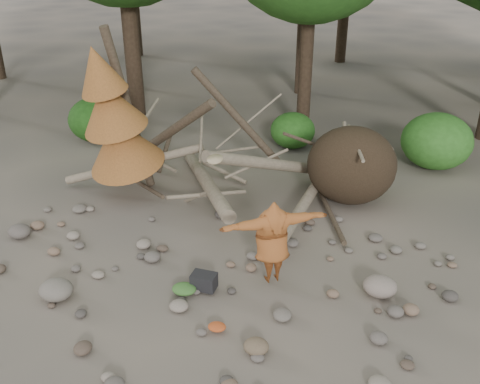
# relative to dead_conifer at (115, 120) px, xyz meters

# --- Properties ---
(ground) EXTENTS (120.00, 120.00, 0.00)m
(ground) POSITION_rel_dead_conifer_xyz_m (3.12, -3.37, -2.11)
(ground) COLOR #514C44
(ground) RESTS_ON ground
(deadfall_pile) EXTENTS (8.55, 5.24, 3.30)m
(deadfall_pile) POSITION_rel_dead_conifer_xyz_m (5.13, 0.87, -1.16)
(deadfall_pile) COLOR #332619
(deadfall_pile) RESTS_ON ground
(dead_conifer) EXTENTS (2.06, 2.16, 4.35)m
(dead_conifer) POSITION_rel_dead_conifer_xyz_m (0.00, 0.00, 0.00)
(dead_conifer) COLOR #4C3F30
(dead_conifer) RESTS_ON ground
(bush_left) EXTENTS (1.80, 1.80, 1.44)m
(bush_left) POSITION_rel_dead_conifer_xyz_m (-2.38, 3.83, -1.39)
(bush_left) COLOR #205216
(bush_left) RESTS_ON ground
(bush_mid) EXTENTS (1.40, 1.40, 1.12)m
(bush_mid) POSITION_rel_dead_conifer_xyz_m (3.92, 4.43, -1.55)
(bush_mid) COLOR #2B681E
(bush_mid) RESTS_ON ground
(bush_right) EXTENTS (2.00, 2.00, 1.60)m
(bush_right) POSITION_rel_dead_conifer_xyz_m (8.12, 3.63, -1.31)
(bush_right) COLOR #367C26
(bush_right) RESTS_ON ground
(frisbee_thrower) EXTENTS (2.31, 1.46, 2.56)m
(frisbee_thrower) POSITION_rel_dead_conifer_xyz_m (4.26, -2.91, -1.18)
(frisbee_thrower) COLOR #9A5022
(frisbee_thrower) RESTS_ON ground
(backpack) EXTENTS (0.50, 0.37, 0.31)m
(backpack) POSITION_rel_dead_conifer_xyz_m (3.04, -3.42, -1.96)
(backpack) COLOR black
(backpack) RESTS_ON ground
(cloth_green) EXTENTS (0.46, 0.39, 0.17)m
(cloth_green) POSITION_rel_dead_conifer_xyz_m (2.70, -3.63, -2.02)
(cloth_green) COLOR #386829
(cloth_green) RESTS_ON ground
(cloth_orange) EXTENTS (0.32, 0.26, 0.11)m
(cloth_orange) POSITION_rel_dead_conifer_xyz_m (3.55, -4.52, -2.05)
(cloth_orange) COLOR #B2481E
(cloth_orange) RESTS_ON ground
(boulder_front_left) EXTENTS (0.64, 0.58, 0.39)m
(boulder_front_left) POSITION_rel_dead_conifer_xyz_m (0.38, -4.18, -1.92)
(boulder_front_left) COLOR slate
(boulder_front_left) RESTS_ON ground
(boulder_front_right) EXTENTS (0.42, 0.38, 0.25)m
(boulder_front_right) POSITION_rel_dead_conifer_xyz_m (4.29, -4.89, -1.99)
(boulder_front_right) COLOR brown
(boulder_front_right) RESTS_ON ground
(boulder_mid_right) EXTENTS (0.64, 0.58, 0.38)m
(boulder_mid_right) POSITION_rel_dead_conifer_xyz_m (6.33, -2.92, -1.92)
(boulder_mid_right) COLOR gray
(boulder_mid_right) RESTS_ON ground
(boulder_mid_left) EXTENTS (0.51, 0.46, 0.31)m
(boulder_mid_left) POSITION_rel_dead_conifer_xyz_m (-1.53, -2.28, -1.96)
(boulder_mid_left) COLOR #5E564F
(boulder_mid_left) RESTS_ON ground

